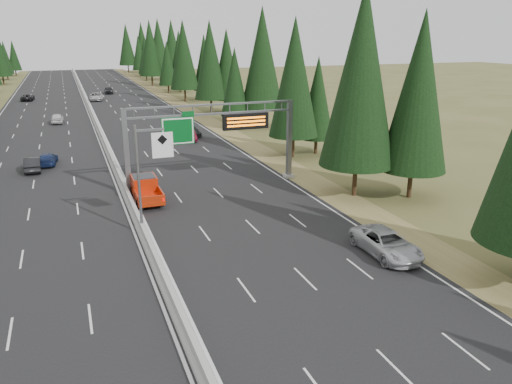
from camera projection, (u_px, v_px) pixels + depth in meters
road at (94, 119)px, 85.38m from camera, size 32.00×260.00×0.08m
shoulder_right at (195, 114)px, 91.41m from camera, size 3.60×260.00×0.06m
median_barrier at (94, 117)px, 85.27m from camera, size 0.70×260.00×0.85m
sign_gantry at (219, 132)px, 46.63m from camera, size 16.75×0.98×7.80m
hov_sign_pole at (147, 172)px, 35.14m from camera, size 2.80×0.50×8.00m
tree_row_right at (222, 61)px, 86.85m from camera, size 12.38×237.48×18.77m
silver_minivan at (386, 243)px, 32.76m from camera, size 2.67×5.76×1.60m
red_pickup at (145, 187)px, 43.73m from camera, size 2.18×6.12×1.99m
car_ahead_green at (178, 132)px, 70.36m from camera, size 1.72×4.23×1.44m
car_ahead_dkred at (189, 135)px, 68.01m from camera, size 1.80×4.43×1.43m
car_ahead_dkgrey at (192, 131)px, 71.12m from camera, size 2.11×4.60×1.30m
car_ahead_white at (96, 97)px, 108.98m from camera, size 3.16×6.07×1.63m
car_ahead_far at (109, 90)px, 121.42m from camera, size 2.21×4.95×1.65m
car_onc_near at (33, 164)px, 52.87m from camera, size 1.65×4.59×1.51m
car_onc_blue at (48, 159)px, 55.40m from camera, size 2.25×4.60×1.29m
car_onc_white at (57, 118)px, 81.23m from camera, size 2.09×4.75×1.59m
car_onc_far at (28, 97)px, 108.66m from camera, size 2.77×5.33×1.43m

